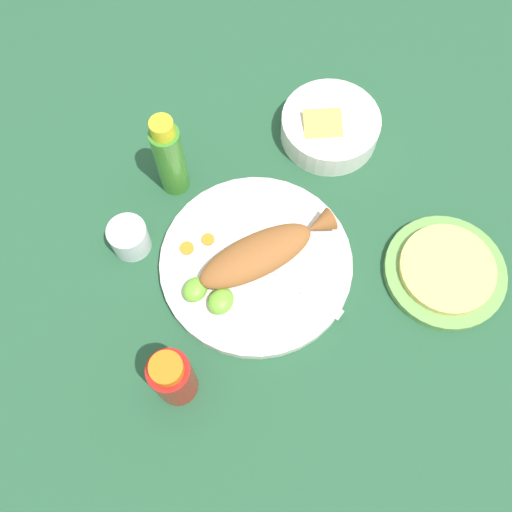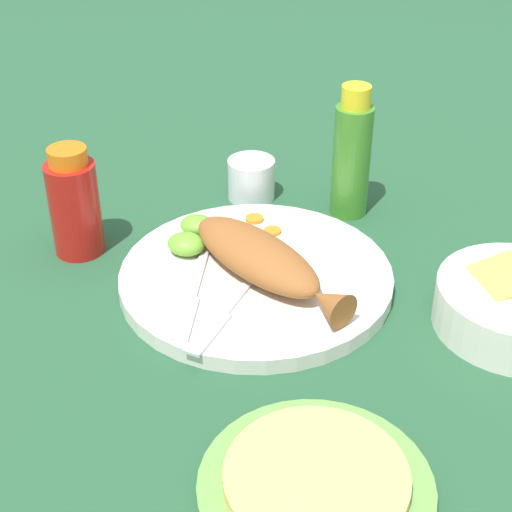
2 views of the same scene
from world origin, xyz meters
name	(u,v)px [view 1 (image 1 of 2)]	position (x,y,z in m)	size (l,w,h in m)	color
ground_plane	(256,265)	(0.00, 0.00, 0.00)	(4.00, 4.00, 0.00)	#235133
main_plate	(256,263)	(0.00, 0.00, 0.01)	(0.30, 0.30, 0.02)	silver
fried_fish	(262,253)	(-0.01, 0.01, 0.04)	(0.22, 0.16, 0.04)	#935628
fork_near	(298,286)	(0.00, 0.08, 0.02)	(0.03, 0.19, 0.00)	silver
fork_far	(276,306)	(0.05, 0.06, 0.02)	(0.06, 0.18, 0.00)	silver
carrot_slice_near	(208,239)	(0.01, -0.08, 0.02)	(0.02, 0.02, 0.00)	orange
carrot_slice_mid	(187,248)	(0.04, -0.10, 0.02)	(0.02, 0.02, 0.00)	orange
lime_wedge_main	(195,290)	(0.09, -0.05, 0.03)	(0.04, 0.04, 0.02)	#6BB233
lime_wedge_side	(221,301)	(0.09, -0.01, 0.03)	(0.04, 0.04, 0.02)	#6BB233
hot_sauce_bottle_red	(174,378)	(0.22, 0.00, 0.06)	(0.06, 0.06, 0.13)	#B21914
hot_sauce_bottle_green	(170,158)	(-0.06, -0.19, 0.08)	(0.05, 0.05, 0.17)	#3D8428
salt_cup	(130,239)	(0.07, -0.19, 0.02)	(0.06, 0.06, 0.05)	silver
guacamole_bowl	(330,126)	(-0.28, -0.02, 0.03)	(0.17, 0.17, 0.06)	white
tortilla_plate	(445,272)	(-0.14, 0.26, 0.01)	(0.19, 0.19, 0.01)	#6B9E4C
tortilla_stack	(447,269)	(-0.14, 0.26, 0.02)	(0.15, 0.15, 0.01)	#E0C666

